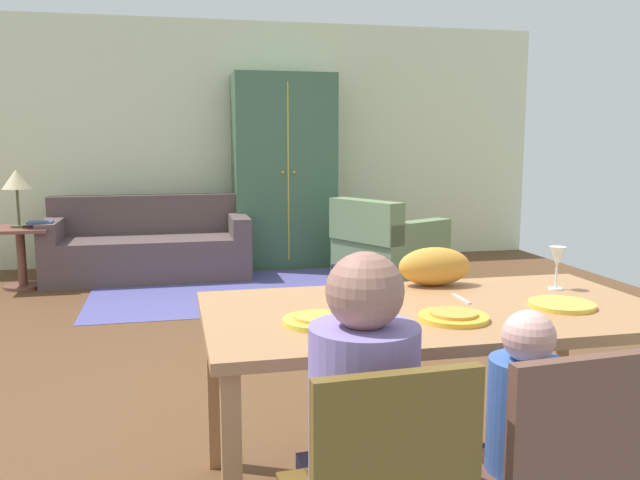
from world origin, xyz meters
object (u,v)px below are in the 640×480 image
(armoire, at_px, (284,171))
(book_upper, at_px, (40,223))
(table_lamp, at_px, (16,182))
(plate_near_woman, at_px, (562,305))
(person_child, at_px, (516,470))
(wine_glass, at_px, (557,259))
(armchair, at_px, (386,249))
(dining_table, at_px, (434,326))
(dining_chair_child, at_px, (552,479))
(side_table, at_px, (21,249))
(book_lower, at_px, (41,225))
(plate_near_man, at_px, (318,321))
(handbag, at_px, (350,279))
(cat, at_px, (434,266))
(plate_near_child, at_px, (454,317))
(person_man, at_px, (359,460))
(couch, at_px, (149,248))

(armoire, relative_size, book_upper, 9.55)
(table_lamp, bearing_deg, book_upper, -12.74)
(plate_near_woman, relative_size, person_child, 0.27)
(wine_glass, bearing_deg, book_upper, 124.41)
(person_child, bearing_deg, plate_near_woman, 48.94)
(armchair, distance_m, table_lamp, 3.57)
(dining_table, height_order, wine_glass, wine_glass)
(book_upper, bearing_deg, person_child, -66.24)
(plate_near_woman, relative_size, dining_chair_child, 0.29)
(side_table, relative_size, book_upper, 2.64)
(dining_table, relative_size, book_lower, 7.98)
(plate_near_woman, xyz_separation_m, armoire, (-0.23, 5.05, 0.28))
(person_child, distance_m, side_table, 5.52)
(plate_near_man, xyz_separation_m, table_lamp, (-1.89, 4.44, 0.24))
(armchair, xyz_separation_m, side_table, (-3.48, 0.42, 0.06))
(plate_near_man, bearing_deg, armoire, 81.72)
(table_lamp, bearing_deg, side_table, 0.00)
(plate_near_woman, relative_size, book_lower, 1.14)
(armchair, relative_size, side_table, 1.98)
(wine_glass, distance_m, dining_chair_child, 1.25)
(wine_glass, relative_size, table_lamp, 0.34)
(dining_table, bearing_deg, handbag, 79.99)
(cat, relative_size, handbag, 1.00)
(cat, height_order, armoire, armoire)
(plate_near_woman, distance_m, armoire, 5.06)
(wine_glass, bearing_deg, plate_near_woman, -118.06)
(table_lamp, bearing_deg, person_child, -64.58)
(side_table, xyz_separation_m, book_upper, (0.19, -0.04, 0.24))
(plate_near_child, bearing_deg, person_man, -135.78)
(person_man, bearing_deg, table_lamp, 110.75)
(plate_near_child, relative_size, person_child, 0.27)
(table_lamp, distance_m, handbag, 3.23)
(person_man, distance_m, book_lower, 5.26)
(wine_glass, height_order, cat, wine_glass)
(dining_chair_child, bearing_deg, plate_near_child, 90.54)
(dining_chair_child, bearing_deg, armoire, 87.53)
(wine_glass, height_order, table_lamp, table_lamp)
(plate_near_man, relative_size, armchair, 0.22)
(person_child, xyz_separation_m, book_upper, (-2.17, 4.94, 0.19))
(person_child, bearing_deg, plate_near_child, 89.72)
(person_child, distance_m, handbag, 4.14)
(couch, xyz_separation_m, armchair, (2.31, -0.68, 0.02))
(plate_near_man, relative_size, plate_near_woman, 1.00)
(plate_near_child, height_order, side_table, plate_near_child)
(person_child, height_order, couch, person_child)
(cat, bearing_deg, book_lower, 125.74)
(person_man, relative_size, couch, 0.56)
(plate_near_child, relative_size, side_table, 0.43)
(dining_table, bearing_deg, couch, 104.76)
(plate_near_man, bearing_deg, couch, 98.75)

